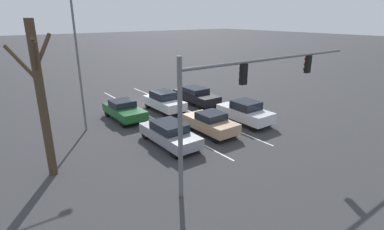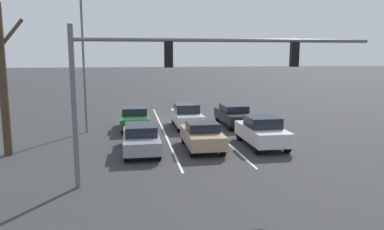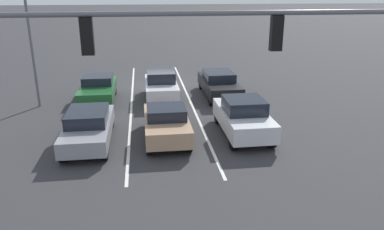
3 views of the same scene
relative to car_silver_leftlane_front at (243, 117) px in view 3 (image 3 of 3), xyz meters
name	(u,v)px [view 3 (image 3 of 3)]	position (x,y,z in m)	size (l,w,h in m)	color
ground_plane	(158,86)	(3.30, -8.95, -0.83)	(240.00, 240.00, 0.00)	#333335
lane_stripe_left_divider	(190,100)	(1.64, -5.47, -0.83)	(0.12, 18.96, 0.01)	silver
lane_stripe_center_divider	(132,103)	(4.96, -5.47, -0.83)	(0.12, 18.96, 0.01)	silver
car_silver_leftlane_front	(243,117)	(0.00, 0.00, 0.00)	(1.87, 4.27, 1.66)	silver
car_tan_midlane_front	(166,123)	(3.36, 0.07, -0.09)	(1.82, 4.01, 1.46)	tan
car_gray_rightlane_front	(88,126)	(6.58, 0.06, -0.10)	(1.80, 4.56, 1.43)	gray
car_white_midlane_second	(161,85)	(3.24, -6.04, 0.00)	(1.78, 4.13, 1.64)	silver
car_black_leftlane_second	(219,83)	(-0.20, -6.20, -0.07)	(1.86, 4.76, 1.46)	black
car_darkgreen_rightlane_second	(98,89)	(6.81, -6.01, -0.08)	(1.85, 4.23, 1.44)	#1E5928
traffic_signal_gantry	(97,57)	(5.43, 4.99, 3.62)	(11.75, 0.37, 6.09)	slate
street_lamp_right_shoulder	(31,9)	(9.69, -5.46, 4.30)	(2.27, 0.24, 8.91)	slate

